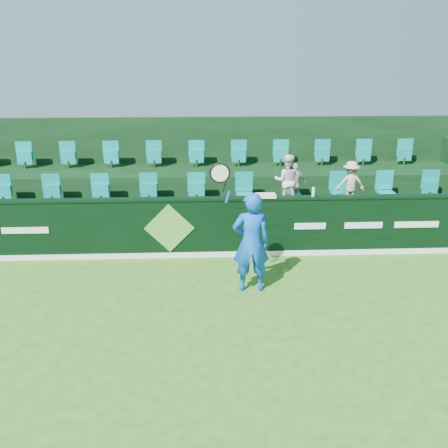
{
  "coord_description": "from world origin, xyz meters",
  "views": [
    {
      "loc": [
        0.72,
        -6.42,
        4.3
      ],
      "look_at": [
        1.15,
        2.8,
        1.15
      ],
      "focal_mm": 40.0,
      "sensor_mm": 36.0,
      "label": 1
    }
  ],
  "objects_px": {
    "spectator_right": "(350,183)",
    "spectator_left": "(287,181)",
    "spectator_middle": "(295,185)",
    "towel": "(266,196)",
    "tennis_player": "(251,242)",
    "drinks_bottle": "(313,192)"
  },
  "relations": [
    {
      "from": "spectator_right",
      "to": "spectator_left",
      "type": "bearing_deg",
      "value": -0.25
    },
    {
      "from": "spectator_middle",
      "to": "towel",
      "type": "height_order",
      "value": "spectator_middle"
    },
    {
      "from": "spectator_middle",
      "to": "spectator_right",
      "type": "height_order",
      "value": "spectator_right"
    },
    {
      "from": "tennis_player",
      "to": "spectator_middle",
      "type": "xyz_separation_m",
      "value": [
        1.33,
        2.87,
        0.35
      ]
    },
    {
      "from": "towel",
      "to": "drinks_bottle",
      "type": "relative_size",
      "value": 2.11
    },
    {
      "from": "drinks_bottle",
      "to": "spectator_middle",
      "type": "bearing_deg",
      "value": 100.32
    },
    {
      "from": "towel",
      "to": "spectator_left",
      "type": "bearing_deg",
      "value": 59.91
    },
    {
      "from": "spectator_left",
      "to": "spectator_middle",
      "type": "distance_m",
      "value": 0.21
    },
    {
      "from": "spectator_left",
      "to": "drinks_bottle",
      "type": "xyz_separation_m",
      "value": [
        0.39,
        -1.12,
        0.02
      ]
    },
    {
      "from": "spectator_middle",
      "to": "towel",
      "type": "bearing_deg",
      "value": 33.88
    },
    {
      "from": "spectator_left",
      "to": "spectator_middle",
      "type": "height_order",
      "value": "spectator_left"
    },
    {
      "from": "spectator_left",
      "to": "spectator_right",
      "type": "bearing_deg",
      "value": -171.16
    },
    {
      "from": "tennis_player",
      "to": "spectator_right",
      "type": "relative_size",
      "value": 2.35
    },
    {
      "from": "spectator_middle",
      "to": "towel",
      "type": "xyz_separation_m",
      "value": [
        -0.84,
        -1.12,
        0.05
      ]
    },
    {
      "from": "tennis_player",
      "to": "spectator_middle",
      "type": "height_order",
      "value": "tennis_player"
    },
    {
      "from": "tennis_player",
      "to": "drinks_bottle",
      "type": "distance_m",
      "value": 2.37
    },
    {
      "from": "tennis_player",
      "to": "spectator_right",
      "type": "xyz_separation_m",
      "value": [
        2.68,
        2.87,
        0.36
      ]
    },
    {
      "from": "towel",
      "to": "drinks_bottle",
      "type": "distance_m",
      "value": 1.04
    },
    {
      "from": "spectator_right",
      "to": "towel",
      "type": "height_order",
      "value": "spectator_right"
    },
    {
      "from": "towel",
      "to": "tennis_player",
      "type": "bearing_deg",
      "value": -105.64
    },
    {
      "from": "drinks_bottle",
      "to": "spectator_right",
      "type": "bearing_deg",
      "value": 44.23
    },
    {
      "from": "spectator_right",
      "to": "spectator_middle",
      "type": "bearing_deg",
      "value": -0.25
    }
  ]
}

